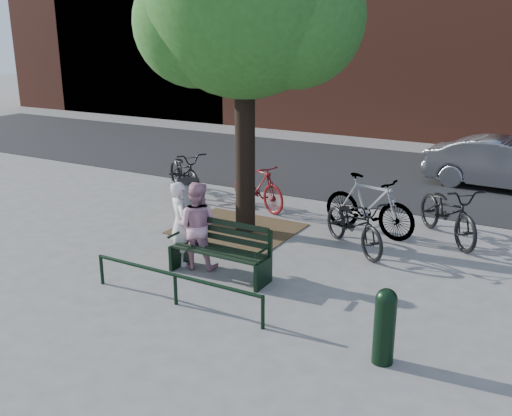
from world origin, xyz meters
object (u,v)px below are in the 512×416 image
Objects in this scene: person_right at (197,225)px; parked_car at (506,165)px; person_left at (180,223)px; litter_bin at (189,202)px; bicycle_c at (354,224)px; park_bench at (222,248)px; bollard at (385,324)px.

parked_car is at bearing -133.11° from person_right.
litter_bin is (-1.18, 1.85, -0.25)m from person_left.
person_left is 0.77× the size of bicycle_c.
litter_bin is 0.24× the size of parked_car.
litter_bin is at bearing -67.90° from person_right.
person_left reaches higher than park_bench.
litter_bin is at bearing 143.03° from parked_car.
person_right reaches higher than park_bench.
bollard is at bearing -21.65° from park_bench.
bicycle_c is 6.38m from parked_car.
person_right is at bearing 174.67° from bicycle_c.
parked_car reaches higher than litter_bin.
person_left is 1.50× the size of bollard.
litter_bin is 0.50× the size of bicycle_c.
parked_car is (3.95, 8.25, -0.11)m from person_right.
person_right is at bearing -50.39° from litter_bin.
bollard is at bearing -163.83° from person_left.
person_left reaches higher than litter_bin.
bicycle_c is (2.41, 2.16, -0.24)m from person_left.
person_left is 0.35m from person_right.
litter_bin is at bearing 148.87° from bollard.
park_bench is 1.79× the size of litter_bin.
parked_car reaches higher than bicycle_c.
person_left is 0.37× the size of parked_car.
person_right is at bearing 172.67° from park_bench.
parked_car is at bearing -83.25° from person_left.
person_left is 9.30m from parked_car.
person_right is (-0.55, 0.07, 0.29)m from park_bench.
parked_car is (3.40, 8.32, 0.18)m from park_bench.
bollard reaches higher than litter_bin.
person_left is at bearing -17.51° from person_right.
litter_bin is (-5.28, 3.19, -0.04)m from bollard.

